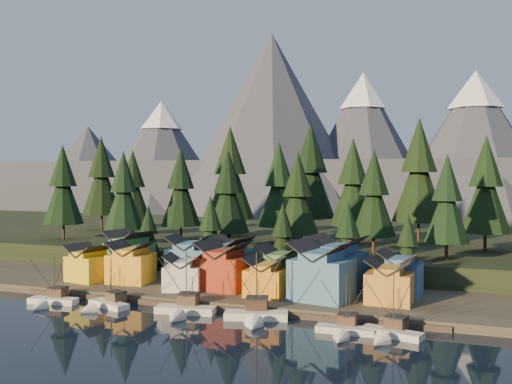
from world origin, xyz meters
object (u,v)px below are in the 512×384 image
(house_front_0, at_px, (88,262))
(boat_0, at_px, (50,294))
(house_front_1, at_px, (131,261))
(boat_5, at_px, (344,323))
(house_back_0, at_px, (129,251))
(boat_1, at_px, (104,298))
(boat_3, at_px, (183,302))
(boat_4, at_px, (256,307))
(boat_6, at_px, (389,326))
(house_back_1, at_px, (189,257))

(house_front_0, bearing_deg, boat_0, -68.11)
(house_front_0, xyz_separation_m, house_front_1, (9.41, 1.67, 0.44))
(boat_5, relative_size, house_back_0, 0.95)
(boat_1, relative_size, boat_5, 1.02)
(boat_5, bearing_deg, house_back_0, 152.93)
(boat_3, height_order, boat_4, boat_4)
(boat_3, relative_size, boat_6, 1.14)
(house_back_0, bearing_deg, house_front_0, -94.10)
(house_front_0, xyz_separation_m, house_back_0, (3.13, 10.70, 1.02))
(house_front_0, bearing_deg, boat_6, -1.99)
(house_front_0, relative_size, house_back_0, 0.86)
(boat_6, relative_size, house_front_1, 1.16)
(boat_3, relative_size, house_front_0, 1.31)
(house_back_0, bearing_deg, boat_4, -18.81)
(house_back_0, bearing_deg, boat_5, -13.67)
(boat_3, height_order, house_front_1, boat_3)
(boat_0, xyz_separation_m, house_front_0, (-2.84, 15.28, 3.64))
(boat_5, bearing_deg, boat_1, 176.73)
(boat_1, height_order, house_front_0, house_front_0)
(boat_6, distance_m, house_back_1, 50.92)
(house_front_0, height_order, house_front_1, house_front_1)
(boat_0, height_order, boat_3, boat_3)
(boat_0, bearing_deg, boat_5, -9.01)
(house_front_0, distance_m, house_back_1, 21.21)
(boat_6, xyz_separation_m, house_front_0, (-64.31, 15.25, 3.65))
(boat_4, height_order, boat_6, boat_4)
(boat_4, distance_m, boat_6, 21.98)
(boat_3, relative_size, house_front_1, 1.33)
(boat_3, xyz_separation_m, boat_6, (34.91, -1.82, -0.28))
(boat_0, height_order, boat_5, boat_0)
(boat_0, xyz_separation_m, house_back_0, (0.29, 25.98, 4.66))
(boat_1, relative_size, house_back_0, 0.97)
(boat_1, relative_size, boat_6, 0.98)
(house_front_0, bearing_deg, boat_4, -5.59)
(boat_3, bearing_deg, house_back_0, 128.24)
(house_front_1, distance_m, house_back_1, 12.10)
(house_back_0, bearing_deg, boat_6, -10.80)
(boat_0, distance_m, boat_5, 54.91)
(house_front_0, bearing_deg, house_front_1, 21.44)
(boat_5, distance_m, boat_6, 6.59)
(boat_0, distance_m, house_front_1, 18.63)
(boat_5, height_order, house_back_1, house_back_1)
(boat_0, bearing_deg, house_front_0, 92.04)
(boat_3, distance_m, house_front_0, 32.50)
(boat_1, height_order, boat_4, boat_4)
(boat_4, bearing_deg, boat_0, 167.89)
(boat_5, distance_m, house_front_0, 59.98)
(boat_6, height_order, house_back_0, house_back_0)
(boat_0, height_order, house_front_1, house_front_1)
(house_back_1, bearing_deg, boat_4, -51.38)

